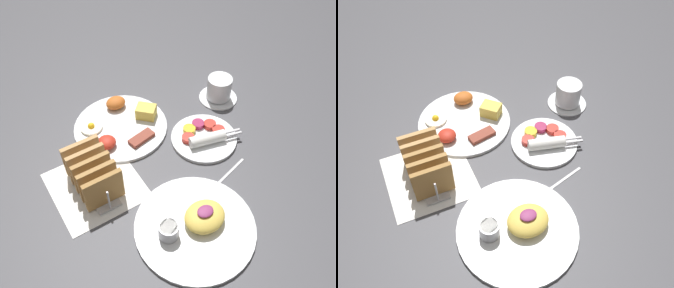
% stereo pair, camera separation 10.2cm
% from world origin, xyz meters
% --- Properties ---
extents(ground_plane, '(3.00, 3.00, 0.00)m').
position_xyz_m(ground_plane, '(0.00, 0.00, 0.00)').
color(ground_plane, '#47474C').
extents(napkin_flat, '(0.22, 0.22, 0.00)m').
position_xyz_m(napkin_flat, '(-0.16, 0.02, 0.00)').
color(napkin_flat, white).
rests_on(napkin_flat, ground_plane).
extents(plate_breakfast, '(0.27, 0.27, 0.05)m').
position_xyz_m(plate_breakfast, '(-0.01, 0.18, 0.01)').
color(plate_breakfast, white).
rests_on(plate_breakfast, ground_plane).
extents(plate_condiments, '(0.19, 0.19, 0.04)m').
position_xyz_m(plate_condiments, '(0.17, 0.01, 0.01)').
color(plate_condiments, white).
rests_on(plate_condiments, ground_plane).
extents(plate_foreground, '(0.29, 0.29, 0.06)m').
position_xyz_m(plate_foreground, '(-0.02, -0.21, 0.01)').
color(plate_foreground, white).
rests_on(plate_foreground, ground_plane).
extents(toast_rack, '(0.10, 0.18, 0.10)m').
position_xyz_m(toast_rack, '(-0.16, 0.02, 0.05)').
color(toast_rack, '#B7B7BC').
rests_on(toast_rack, ground_plane).
extents(coffee_cup, '(0.12, 0.12, 0.08)m').
position_xyz_m(coffee_cup, '(0.31, 0.13, 0.04)').
color(coffee_cup, white).
rests_on(coffee_cup, ground_plane).
extents(teaspoon, '(0.13, 0.04, 0.01)m').
position_xyz_m(teaspoon, '(0.13, -0.13, 0.00)').
color(teaspoon, silver).
rests_on(teaspoon, ground_plane).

